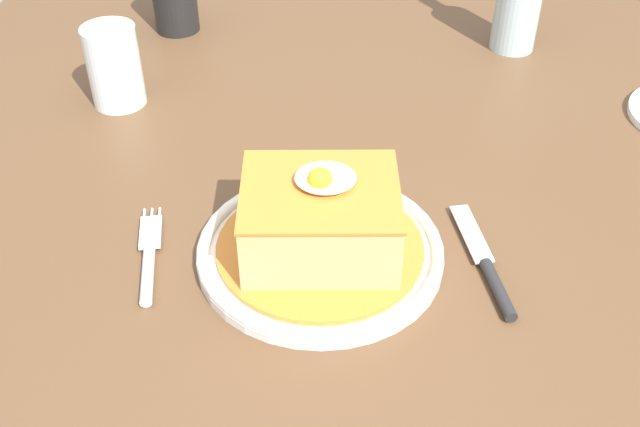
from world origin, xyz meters
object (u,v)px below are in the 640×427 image
fork (149,261)px  knife (490,272)px  main_plate (320,250)px  drinking_glass (115,71)px

fork → knife: same height
main_plate → fork: main_plate is taller
main_plate → fork: (-0.17, -0.01, -0.00)m
drinking_glass → fork: bearing=-73.9°
knife → drinking_glass: drinking_glass is taller
main_plate → knife: main_plate is taller
fork → knife: bearing=-3.2°
main_plate → knife: 0.17m
fork → drinking_glass: drinking_glass is taller
fork → knife: (0.33, -0.02, 0.00)m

